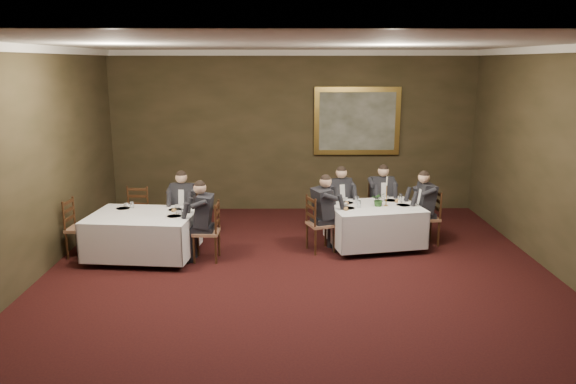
{
  "coord_description": "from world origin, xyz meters",
  "views": [
    {
      "loc": [
        -0.26,
        -7.32,
        3.25
      ],
      "look_at": [
        -0.16,
        1.72,
        1.15
      ],
      "focal_mm": 35.0,
      "sensor_mm": 36.0,
      "label": 1
    }
  ],
  "objects_px": {
    "table_main": "(374,223)",
    "diner_main_endright": "(426,217)",
    "diner_main_backleft": "(339,210)",
    "chair_main_endleft": "(320,235)",
    "table_second": "(143,232)",
    "chair_sec_backleft": "(136,226)",
    "centerpiece": "(379,199)",
    "chair_main_backright": "(380,218)",
    "chair_main_endright": "(426,229)",
    "candlestick": "(386,195)",
    "chair_sec_backright": "(185,227)",
    "chair_sec_endleft": "(81,240)",
    "diner_main_backright": "(381,207)",
    "chair_main_backleft": "(338,221)",
    "diner_main_endleft": "(321,223)",
    "diner_sec_backright": "(184,216)",
    "painting": "(357,121)",
    "chair_sec_endright": "(207,244)",
    "diner_sec_endright": "(206,231)"
  },
  "relations": [
    {
      "from": "table_second",
      "to": "chair_sec_backleft",
      "type": "bearing_deg",
      "value": 111.59
    },
    {
      "from": "centerpiece",
      "to": "chair_sec_endleft",
      "type": "bearing_deg",
      "value": -175.69
    },
    {
      "from": "diner_main_backright",
      "to": "chair_sec_backright",
      "type": "relative_size",
      "value": 1.35
    },
    {
      "from": "table_second",
      "to": "candlestick",
      "type": "xyz_separation_m",
      "value": [
        4.19,
        0.53,
        0.51
      ]
    },
    {
      "from": "painting",
      "to": "table_main",
      "type": "bearing_deg",
      "value": -90.0
    },
    {
      "from": "centerpiece",
      "to": "chair_main_backright",
      "type": "bearing_deg",
      "value": 77.47
    },
    {
      "from": "chair_main_backleft",
      "to": "centerpiece",
      "type": "relative_size",
      "value": 3.74
    },
    {
      "from": "chair_main_endleft",
      "to": "chair_sec_endright",
      "type": "height_order",
      "value": "same"
    },
    {
      "from": "chair_main_backright",
      "to": "diner_main_backright",
      "type": "xyz_separation_m",
      "value": [
        0.0,
        -0.01,
        0.23
      ]
    },
    {
      "from": "table_second",
      "to": "diner_main_endleft",
      "type": "distance_m",
      "value": 3.04
    },
    {
      "from": "centerpiece",
      "to": "diner_main_endright",
      "type": "bearing_deg",
      "value": 12.67
    },
    {
      "from": "table_second",
      "to": "chair_sec_backleft",
      "type": "height_order",
      "value": "chair_sec_backleft"
    },
    {
      "from": "diner_main_endright",
      "to": "painting",
      "type": "bearing_deg",
      "value": 14.38
    },
    {
      "from": "chair_main_endleft",
      "to": "diner_sec_endright",
      "type": "relative_size",
      "value": 0.74
    },
    {
      "from": "diner_main_endleft",
      "to": "chair_sec_backleft",
      "type": "height_order",
      "value": "diner_main_endleft"
    },
    {
      "from": "centerpiece",
      "to": "chair_main_endright",
      "type": "bearing_deg",
      "value": 12.6
    },
    {
      "from": "chair_sec_backright",
      "to": "chair_sec_endright",
      "type": "bearing_deg",
      "value": 125.1
    },
    {
      "from": "chair_main_endright",
      "to": "chair_sec_endleft",
      "type": "bearing_deg",
      "value": 88.61
    },
    {
      "from": "diner_main_backright",
      "to": "table_main",
      "type": "bearing_deg",
      "value": 66.58
    },
    {
      "from": "table_second",
      "to": "chair_sec_backleft",
      "type": "xyz_separation_m",
      "value": [
        -0.37,
        0.93,
        -0.17
      ]
    },
    {
      "from": "chair_main_backleft",
      "to": "chair_sec_endleft",
      "type": "bearing_deg",
      "value": -5.33
    },
    {
      "from": "diner_main_backleft",
      "to": "diner_main_backright",
      "type": "relative_size",
      "value": 1.0
    },
    {
      "from": "table_second",
      "to": "candlestick",
      "type": "relative_size",
      "value": 3.45
    },
    {
      "from": "table_main",
      "to": "painting",
      "type": "bearing_deg",
      "value": 90.0
    },
    {
      "from": "candlestick",
      "to": "diner_main_backright",
      "type": "bearing_deg",
      "value": 85.6
    },
    {
      "from": "chair_main_backright",
      "to": "chair_main_endleft",
      "type": "relative_size",
      "value": 1.0
    },
    {
      "from": "chair_main_endright",
      "to": "candlestick",
      "type": "bearing_deg",
      "value": 95.74
    },
    {
      "from": "table_main",
      "to": "centerpiece",
      "type": "bearing_deg",
      "value": -14.28
    },
    {
      "from": "chair_main_backright",
      "to": "chair_sec_backright",
      "type": "relative_size",
      "value": 1.0
    },
    {
      "from": "diner_main_endleft",
      "to": "painting",
      "type": "xyz_separation_m",
      "value": [
        0.97,
        2.85,
        1.48
      ]
    },
    {
      "from": "diner_main_backright",
      "to": "chair_sec_backleft",
      "type": "bearing_deg",
      "value": -0.9
    },
    {
      "from": "diner_main_backleft",
      "to": "chair_sec_endleft",
      "type": "height_order",
      "value": "diner_main_backleft"
    },
    {
      "from": "table_main",
      "to": "chair_main_endleft",
      "type": "bearing_deg",
      "value": -168.98
    },
    {
      "from": "chair_main_endleft",
      "to": "chair_sec_endright",
      "type": "distance_m",
      "value": 1.97
    },
    {
      "from": "table_main",
      "to": "diner_main_endright",
      "type": "bearing_deg",
      "value": 10.92
    },
    {
      "from": "chair_main_backright",
      "to": "diner_main_endleft",
      "type": "xyz_separation_m",
      "value": [
        -1.23,
        -1.06,
        0.23
      ]
    },
    {
      "from": "chair_sec_backleft",
      "to": "candlestick",
      "type": "relative_size",
      "value": 1.86
    },
    {
      "from": "diner_main_backleft",
      "to": "diner_sec_backright",
      "type": "height_order",
      "value": "same"
    },
    {
      "from": "chair_main_backleft",
      "to": "chair_main_endleft",
      "type": "bearing_deg",
      "value": 46.41
    },
    {
      "from": "chair_sec_endleft",
      "to": "candlestick",
      "type": "relative_size",
      "value": 1.86
    },
    {
      "from": "chair_main_backright",
      "to": "diner_main_endleft",
      "type": "height_order",
      "value": "diner_main_endleft"
    },
    {
      "from": "table_second",
      "to": "chair_main_backleft",
      "type": "xyz_separation_m",
      "value": [
        3.42,
        1.23,
        -0.17
      ]
    },
    {
      "from": "diner_sec_endright",
      "to": "candlestick",
      "type": "xyz_separation_m",
      "value": [
        3.11,
        0.64,
        0.45
      ]
    },
    {
      "from": "diner_main_endleft",
      "to": "chair_sec_endleft",
      "type": "relative_size",
      "value": 1.35
    },
    {
      "from": "table_main",
      "to": "chair_sec_endleft",
      "type": "xyz_separation_m",
      "value": [
        -5.08,
        -0.4,
        -0.17
      ]
    },
    {
      "from": "diner_main_backleft",
      "to": "chair_main_endleft",
      "type": "bearing_deg",
      "value": 45.95
    },
    {
      "from": "diner_sec_backright",
      "to": "chair_sec_endleft",
      "type": "xyz_separation_m",
      "value": [
        -1.65,
        -0.71,
        -0.23
      ]
    },
    {
      "from": "chair_sec_backright",
      "to": "chair_sec_endleft",
      "type": "bearing_deg",
      "value": 29.4
    },
    {
      "from": "diner_sec_endright",
      "to": "painting",
      "type": "xyz_separation_m",
      "value": [
        2.91,
        3.3,
        1.48
      ]
    },
    {
      "from": "diner_sec_backright",
      "to": "diner_sec_endright",
      "type": "bearing_deg",
      "value": 124.93
    }
  ]
}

